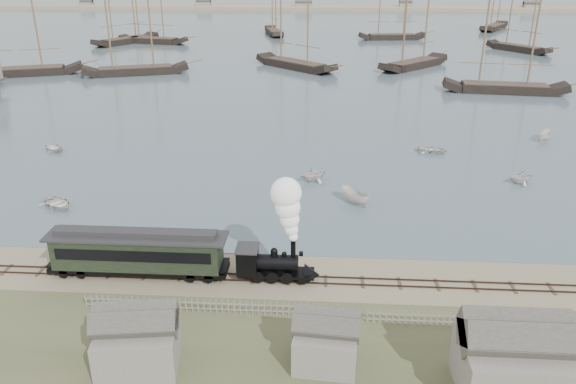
{
  "coord_description": "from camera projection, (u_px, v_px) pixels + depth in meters",
  "views": [
    {
      "loc": [
        1.5,
        -41.52,
        24.52
      ],
      "look_at": [
        -1.77,
        8.25,
        3.5
      ],
      "focal_mm": 35.0,
      "sensor_mm": 36.0,
      "label": 1
    }
  ],
  "objects": [
    {
      "name": "locomotive",
      "position": [
        285.0,
        237.0,
        44.51
      ],
      "size": [
        6.79,
        2.54,
        8.47
      ],
      "color": "black",
      "rests_on": "ground"
    },
    {
      "name": "picket_fence_west",
      "position": [
        211.0,
        313.0,
        41.75
      ],
      "size": [
        19.0,
        0.1,
        1.2
      ],
      "primitive_type": null,
      "color": "slate",
      "rests_on": "ground"
    },
    {
      "name": "far_spit",
      "position": [
        324.0,
        10.0,
        277.68
      ],
      "size": [
        500.0,
        20.0,
        1.8
      ],
      "primitive_type": "cube",
      "color": "tan",
      "rests_on": "ground"
    },
    {
      "name": "rail_track",
      "position": [
        301.0,
        280.0,
        45.94
      ],
      "size": [
        120.0,
        1.8,
        0.16
      ],
      "color": "#32231B",
      "rests_on": "ground"
    },
    {
      "name": "rowboat_4",
      "position": [
        521.0,
        177.0,
        65.21
      ],
      "size": [
        3.43,
        3.7,
        1.6
      ],
      "primitive_type": "imported",
      "rotation": [
        0.0,
        0.0,
        5.03
      ],
      "color": "silver",
      "rests_on": "harbor_water"
    },
    {
      "name": "passenger_coach",
      "position": [
        138.0,
        251.0,
        45.89
      ],
      "size": [
        14.76,
        2.85,
        3.59
      ],
      "color": "black",
      "rests_on": "ground"
    },
    {
      "name": "schooner_6",
      "position": [
        150.0,
        9.0,
        166.36
      ],
      "size": [
        22.05,
        9.19,
        20.0
      ],
      "primitive_type": null,
      "rotation": [
        0.0,
        0.0,
        -0.2
      ],
      "color": "black",
      "rests_on": "harbor_water"
    },
    {
      "name": "schooner_1",
      "position": [
        132.0,
        28.0,
        121.74
      ],
      "size": [
        23.52,
        12.7,
        20.0
      ],
      "primitive_type": null,
      "rotation": [
        0.0,
        0.0,
        0.34
      ],
      "color": "black",
      "rests_on": "harbor_water"
    },
    {
      "name": "schooner_0",
      "position": [
        14.0,
        29.0,
        120.73
      ],
      "size": [
        26.08,
        14.48,
        20.0
      ],
      "primitive_type": null,
      "rotation": [
        0.0,
        0.0,
        0.36
      ],
      "color": "black",
      "rests_on": "harbor_water"
    },
    {
      "name": "harbor_water",
      "position": [
        322.0,
        29.0,
        204.1
      ],
      "size": [
        600.0,
        336.0,
        0.06
      ],
      "primitive_type": "cube",
      "color": "#475B65",
      "rests_on": "ground"
    },
    {
      "name": "schooner_2",
      "position": [
        295.0,
        24.0,
        128.52
      ],
      "size": [
        20.67,
        19.94,
        20.0
      ],
      "primitive_type": null,
      "rotation": [
        0.0,
        0.0,
        -0.76
      ],
      "color": "black",
      "rests_on": "harbor_water"
    },
    {
      "name": "rowboat_2",
      "position": [
        354.0,
        196.0,
        59.87
      ],
      "size": [
        4.0,
        3.74,
        1.54
      ],
      "primitive_type": "imported",
      "rotation": [
        0.0,
        0.0,
        3.85
      ],
      "color": "silver",
      "rests_on": "harbor_water"
    },
    {
      "name": "schooner_9",
      "position": [
        498.0,
        0.0,
        197.86
      ],
      "size": [
        15.31,
        21.24,
        20.0
      ],
      "primitive_type": null,
      "rotation": [
        0.0,
        0.0,
        1.04
      ],
      "color": "black",
      "rests_on": "harbor_water"
    },
    {
      "name": "rowboat_1",
      "position": [
        314.0,
        173.0,
        65.86
      ],
      "size": [
        4.22,
        4.39,
        1.78
      ],
      "primitive_type": "imported",
      "rotation": [
        0.0,
        0.0,
        2.09
      ],
      "color": "silver",
      "rests_on": "harbor_water"
    },
    {
      "name": "schooner_8",
      "position": [
        394.0,
        7.0,
        174.03
      ],
      "size": [
        21.29,
        7.37,
        20.0
      ],
      "primitive_type": null,
      "rotation": [
        0.0,
        0.0,
        0.12
      ],
      "color": "black",
      "rests_on": "harbor_water"
    },
    {
      "name": "rowboat_0",
      "position": [
        57.0,
        203.0,
        59.04
      ],
      "size": [
        5.08,
        5.28,
        0.89
      ],
      "primitive_type": "imported",
      "rotation": [
        0.0,
        0.0,
        0.9
      ],
      "color": "silver",
      "rests_on": "harbor_water"
    },
    {
      "name": "beached_dinghy",
      "position": [
        86.0,
        254.0,
        49.21
      ],
      "size": [
        3.96,
        4.62,
        0.81
      ],
      "primitive_type": "imported",
      "rotation": [
        0.0,
        0.0,
        1.22
      ],
      "color": "silver",
      "rests_on": "ground"
    },
    {
      "name": "schooner_7",
      "position": [
        274.0,
        4.0,
        184.37
      ],
      "size": [
        8.8,
        19.34,
        20.0
      ],
      "primitive_type": null,
      "rotation": [
        0.0,
        0.0,
        1.82
      ],
      "color": "black",
      "rests_on": "harbor_water"
    },
    {
      "name": "schooner_5",
      "position": [
        523.0,
        14.0,
        151.96
      ],
      "size": [
        14.9,
        17.78,
        20.0
      ],
      "primitive_type": null,
      "rotation": [
        0.0,
        0.0,
        -0.93
      ],
      "color": "black",
      "rests_on": "harbor_water"
    },
    {
      "name": "rowboat_3",
      "position": [
        432.0,
        150.0,
        75.46
      ],
      "size": [
        3.62,
        4.45,
        0.81
      ],
      "primitive_type": "imported",
      "rotation": [
        0.0,
        0.0,
        1.34
      ],
      "color": "silver",
      "rests_on": "harbor_water"
    },
    {
      "name": "schooner_4",
      "position": [
        512.0,
        40.0,
        105.04
      ],
      "size": [
        23.64,
        7.97,
        20.0
      ],
      "primitive_type": null,
      "rotation": [
        0.0,
        0.0,
        -0.11
      ],
      "color": "black",
      "rests_on": "harbor_water"
    },
    {
      "name": "ground",
      "position": [
        302.0,
        268.0,
        47.79
      ],
      "size": [
        600.0,
        600.0,
        0.0
      ],
      "primitive_type": "plane",
      "color": "gray",
      "rests_on": "ground"
    },
    {
      "name": "schooner_10",
      "position": [
        123.0,
        9.0,
        166.35
      ],
      "size": [
        16.13,
        22.45,
        20.0
      ],
      "primitive_type": null,
      "rotation": [
        0.0,
        0.0,
        1.04
      ],
      "color": "black",
      "rests_on": "harbor_water"
    },
    {
      "name": "shed_mid",
      "position": [
        325.0,
        363.0,
        36.64
      ],
      "size": [
        4.0,
        3.5,
        3.6
      ],
      "primitive_type": null,
      "color": "slate",
      "rests_on": "ground"
    },
    {
      "name": "schooner_3",
      "position": [
        417.0,
        24.0,
        129.14
      ],
      "size": [
        18.82,
        19.69,
        20.0
      ],
      "primitive_type": null,
      "rotation": [
        0.0,
        0.0,
        0.82
      ],
      "color": "black",
      "rests_on": "harbor_water"
    },
    {
      "name": "rowboat_6",
      "position": [
        53.0,
        147.0,
        76.47
      ],
      "size": [
        4.39,
        4.52,
        0.76
      ],
      "primitive_type": "imported",
      "rotation": [
        0.0,
        0.0,
        4.01
      ],
      "color": "silver",
      "rests_on": "harbor_water"
    },
    {
      "name": "picket_fence_east",
      "position": [
        472.0,
        327.0,
        40.14
      ],
      "size": [
        15.0,
        0.1,
        1.2
      ],
      "primitive_type": null,
      "color": "slate",
      "rests_on": "ground"
    },
    {
      "name": "shed_left",
      "position": [
        140.0,
        365.0,
        36.44
      ],
      "size": [
        5.0,
        4.0,
        4.1
      ],
      "primitive_type": null,
      "color": "slate",
      "rests_on": "ground"
    },
    {
      "name": "rowboat_5",
      "position": [
        545.0,
        135.0,
        80.41
      ],
      "size": [
        3.82,
        3.43,
        1.45
      ],
      "primitive_type": "imported",
      "rotation": [
        0.0,
        0.0,
        2.47
      ],
      "color": "silver",
      "rests_on": "harbor_water"
    }
  ]
}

